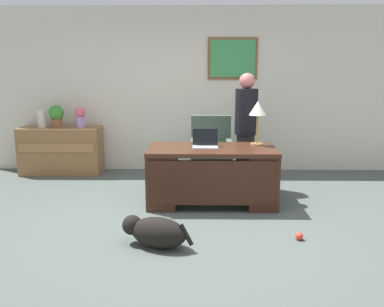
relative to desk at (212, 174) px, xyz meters
name	(u,v)px	position (x,y,z in m)	size (l,w,h in m)	color
ground_plane	(190,224)	(-0.26, -0.72, -0.40)	(12.00, 12.00, 0.00)	#4C5651
back_wall	(194,90)	(-0.25, 1.88, 0.96)	(7.00, 0.16, 2.70)	beige
desk	(212,174)	(0.00, 0.00, 0.00)	(1.61, 0.82, 0.73)	#422316
credenza	(61,150)	(-2.43, 1.52, -0.01)	(1.30, 0.50, 0.77)	olive
armchair	(211,153)	(0.02, 0.98, 0.07)	(0.60, 0.59, 1.01)	#475B4C
person_standing	(246,130)	(0.50, 0.74, 0.46)	(0.32, 0.32, 1.65)	#262323
dog_lying	(155,232)	(-0.59, -1.32, -0.24)	(0.72, 0.47, 0.30)	black
laptop	(205,143)	(-0.08, 0.07, 0.39)	(0.32, 0.22, 0.22)	#B2B5BA
desk_lamp	(258,111)	(0.59, 0.21, 0.78)	(0.22, 0.22, 0.57)	#9E8447
vase_with_flowers	(80,116)	(-2.09, 1.53, 0.56)	(0.17, 0.17, 0.33)	#BD92D4
vase_empty	(42,118)	(-2.71, 1.53, 0.52)	(0.14, 0.14, 0.29)	silver
potted_plant	(56,115)	(-2.47, 1.53, 0.57)	(0.24, 0.24, 0.36)	brown
dog_toy_ball	(299,236)	(0.86, -1.13, -0.35)	(0.08, 0.08, 0.08)	#E53F33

